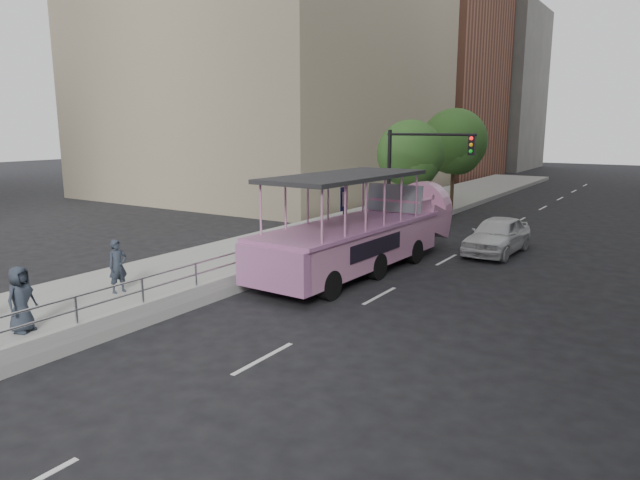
{
  "coord_description": "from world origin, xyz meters",
  "views": [
    {
      "loc": [
        8.92,
        -11.84,
        5.34
      ],
      "look_at": [
        0.42,
        1.35,
        2.21
      ],
      "focal_mm": 32.0,
      "sensor_mm": 36.0,
      "label": 1
    }
  ],
  "objects_px": {
    "pedestrian_far": "(21,299)",
    "car": "(497,235)",
    "traffic_signal": "(413,168)",
    "parking_sign": "(344,214)",
    "pedestrian_near": "(118,266)",
    "street_tree_near": "(411,156)",
    "street_tree_far": "(455,144)",
    "duck_boat": "(366,233)"
  },
  "relations": [
    {
      "from": "traffic_signal",
      "to": "parking_sign",
      "type": "bearing_deg",
      "value": -101.98
    },
    {
      "from": "parking_sign",
      "to": "traffic_signal",
      "type": "relative_size",
      "value": 0.57
    },
    {
      "from": "pedestrian_far",
      "to": "parking_sign",
      "type": "relative_size",
      "value": 0.57
    },
    {
      "from": "pedestrian_far",
      "to": "parking_sign",
      "type": "bearing_deg",
      "value": -23.75
    },
    {
      "from": "pedestrian_far",
      "to": "traffic_signal",
      "type": "bearing_deg",
      "value": -24.54
    },
    {
      "from": "traffic_signal",
      "to": "street_tree_far",
      "type": "xyz_separation_m",
      "value": [
        -1.4,
        9.43,
        0.81
      ]
    },
    {
      "from": "pedestrian_far",
      "to": "street_tree_near",
      "type": "bearing_deg",
      "value": -18.48
    },
    {
      "from": "duck_boat",
      "to": "car",
      "type": "distance_m",
      "value": 6.39
    },
    {
      "from": "traffic_signal",
      "to": "duck_boat",
      "type": "bearing_deg",
      "value": -84.14
    },
    {
      "from": "parking_sign",
      "to": "street_tree_near",
      "type": "distance_m",
      "value": 8.25
    },
    {
      "from": "traffic_signal",
      "to": "street_tree_far",
      "type": "height_order",
      "value": "street_tree_far"
    },
    {
      "from": "car",
      "to": "street_tree_far",
      "type": "height_order",
      "value": "street_tree_far"
    },
    {
      "from": "street_tree_near",
      "to": "street_tree_far",
      "type": "distance_m",
      "value": 6.02
    },
    {
      "from": "duck_boat",
      "to": "pedestrian_far",
      "type": "relative_size",
      "value": 6.66
    },
    {
      "from": "pedestrian_near",
      "to": "pedestrian_far",
      "type": "height_order",
      "value": "pedestrian_far"
    },
    {
      "from": "street_tree_near",
      "to": "pedestrian_far",
      "type": "bearing_deg",
      "value": -93.78
    },
    {
      "from": "car",
      "to": "street_tree_near",
      "type": "height_order",
      "value": "street_tree_near"
    },
    {
      "from": "pedestrian_near",
      "to": "street_tree_near",
      "type": "distance_m",
      "value": 17.2
    },
    {
      "from": "duck_boat",
      "to": "traffic_signal",
      "type": "distance_m",
      "value": 5.87
    },
    {
      "from": "duck_boat",
      "to": "traffic_signal",
      "type": "xyz_separation_m",
      "value": [
        -0.56,
        5.44,
        2.13
      ]
    },
    {
      "from": "street_tree_far",
      "to": "pedestrian_far",
      "type": "bearing_deg",
      "value": -93.36
    },
    {
      "from": "pedestrian_far",
      "to": "street_tree_far",
      "type": "distance_m",
      "value": 26.63
    },
    {
      "from": "car",
      "to": "pedestrian_far",
      "type": "distance_m",
      "value": 18.25
    },
    {
      "from": "pedestrian_near",
      "to": "street_tree_near",
      "type": "relative_size",
      "value": 0.29
    },
    {
      "from": "car",
      "to": "traffic_signal",
      "type": "bearing_deg",
      "value": -179.37
    },
    {
      "from": "pedestrian_near",
      "to": "traffic_signal",
      "type": "xyz_separation_m",
      "value": [
        3.81,
        13.41,
        2.37
      ]
    },
    {
      "from": "pedestrian_near",
      "to": "traffic_signal",
      "type": "relative_size",
      "value": 0.32
    },
    {
      "from": "car",
      "to": "traffic_signal",
      "type": "height_order",
      "value": "traffic_signal"
    },
    {
      "from": "pedestrian_near",
      "to": "parking_sign",
      "type": "relative_size",
      "value": 0.56
    },
    {
      "from": "pedestrian_near",
      "to": "street_tree_near",
      "type": "xyz_separation_m",
      "value": [
        2.21,
        16.84,
        2.69
      ]
    },
    {
      "from": "pedestrian_far",
      "to": "parking_sign",
      "type": "distance_m",
      "value": 12.6
    },
    {
      "from": "parking_sign",
      "to": "car",
      "type": "bearing_deg",
      "value": 41.54
    },
    {
      "from": "street_tree_far",
      "to": "car",
      "type": "bearing_deg",
      "value": -60.3
    },
    {
      "from": "traffic_signal",
      "to": "street_tree_near",
      "type": "distance_m",
      "value": 3.8
    },
    {
      "from": "parking_sign",
      "to": "street_tree_far",
      "type": "relative_size",
      "value": 0.46
    },
    {
      "from": "duck_boat",
      "to": "car",
      "type": "xyz_separation_m",
      "value": [
        3.49,
        5.33,
        -0.58
      ]
    },
    {
      "from": "parking_sign",
      "to": "street_tree_near",
      "type": "xyz_separation_m",
      "value": [
        -0.63,
        7.98,
        1.98
      ]
    },
    {
      "from": "pedestrian_far",
      "to": "car",
      "type": "bearing_deg",
      "value": -37.22
    },
    {
      "from": "pedestrian_far",
      "to": "street_tree_far",
      "type": "height_order",
      "value": "street_tree_far"
    },
    {
      "from": "car",
      "to": "pedestrian_far",
      "type": "relative_size",
      "value": 2.74
    },
    {
      "from": "street_tree_far",
      "to": "parking_sign",
      "type": "bearing_deg",
      "value": -88.23
    },
    {
      "from": "pedestrian_near",
      "to": "pedestrian_far",
      "type": "bearing_deg",
      "value": -156.8
    }
  ]
}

